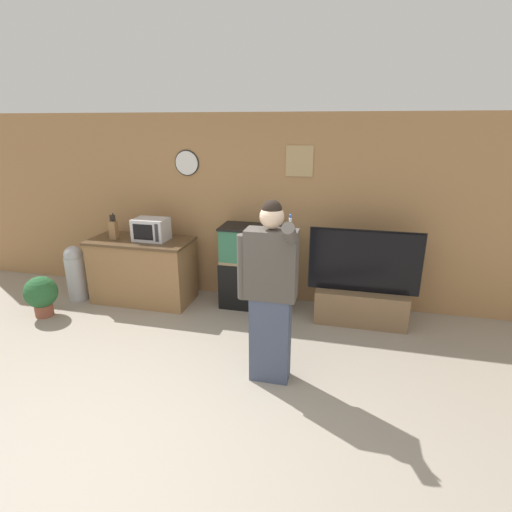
% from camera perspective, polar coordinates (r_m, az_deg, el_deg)
% --- Properties ---
extents(ground_plane, '(18.00, 18.00, 0.00)m').
position_cam_1_polar(ground_plane, '(3.75, -12.30, -23.20)').
color(ground_plane, gray).
extents(wall_back_paneled, '(10.00, 0.08, 2.60)m').
position_cam_1_polar(wall_back_paneled, '(5.65, -0.60, 6.63)').
color(wall_back_paneled, '#A87A4C').
rests_on(wall_back_paneled, ground_plane).
extents(counter_island, '(1.43, 0.68, 0.92)m').
position_cam_1_polar(counter_island, '(5.93, -15.85, -1.98)').
color(counter_island, olive).
rests_on(counter_island, ground_plane).
extents(microwave, '(0.46, 0.33, 0.30)m').
position_cam_1_polar(microwave, '(5.70, -14.76, 3.71)').
color(microwave, silver).
rests_on(microwave, counter_island).
extents(knife_block, '(0.10, 0.10, 0.36)m').
position_cam_1_polar(knife_block, '(5.92, -19.67, 3.61)').
color(knife_block, olive).
rests_on(knife_block, counter_island).
extents(aquarium_on_stand, '(0.92, 0.49, 1.15)m').
position_cam_1_polar(aquarium_on_stand, '(5.51, -0.20, -1.56)').
color(aquarium_on_stand, black).
rests_on(aquarium_on_stand, ground_plane).
extents(tv_on_stand, '(1.38, 0.40, 1.23)m').
position_cam_1_polar(tv_on_stand, '(5.29, 14.80, -5.61)').
color(tv_on_stand, brown).
rests_on(tv_on_stand, ground_plane).
extents(person_standing, '(0.58, 0.43, 1.83)m').
position_cam_1_polar(person_standing, '(3.79, 1.99, -5.06)').
color(person_standing, '#424C66').
rests_on(person_standing, ground_plane).
extents(potted_plant, '(0.42, 0.42, 0.55)m').
position_cam_1_polar(potted_plant, '(6.02, -28.35, -4.78)').
color(potted_plant, brown).
rests_on(potted_plant, ground_plane).
extents(trash_bin, '(0.28, 0.28, 0.81)m').
position_cam_1_polar(trash_bin, '(6.35, -24.35, -2.06)').
color(trash_bin, '#B7B7BC').
rests_on(trash_bin, ground_plane).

